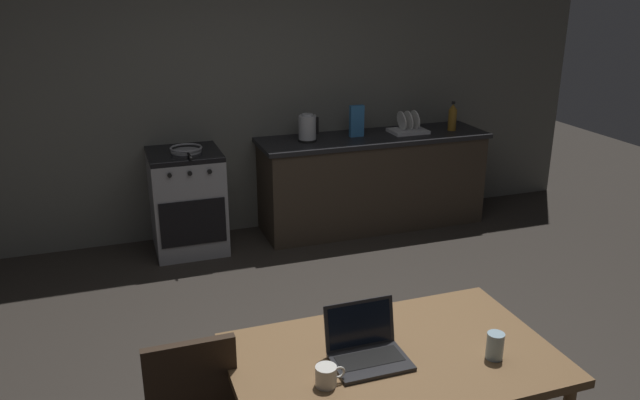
# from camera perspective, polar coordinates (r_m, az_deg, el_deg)

# --- Properties ---
(ground_plane) EXTENTS (12.00, 12.00, 0.00)m
(ground_plane) POSITION_cam_1_polar(r_m,az_deg,el_deg) (3.89, 1.61, -16.30)
(ground_plane) COLOR #2D2823
(back_wall) EXTENTS (6.40, 0.10, 2.73)m
(back_wall) POSITION_cam_1_polar(r_m,az_deg,el_deg) (5.84, -4.80, 10.47)
(back_wall) COLOR #606059
(back_wall) RESTS_ON ground_plane
(kitchen_counter) EXTENTS (2.16, 0.64, 0.88)m
(kitchen_counter) POSITION_cam_1_polar(r_m,az_deg,el_deg) (6.02, 4.72, 1.74)
(kitchen_counter) COLOR #382D23
(kitchen_counter) RESTS_ON ground_plane
(stove_oven) EXTENTS (0.60, 0.62, 0.88)m
(stove_oven) POSITION_cam_1_polar(r_m,az_deg,el_deg) (5.58, -11.87, -0.11)
(stove_oven) COLOR gray
(stove_oven) RESTS_ON ground_plane
(dining_table) EXTENTS (1.40, 0.86, 0.73)m
(dining_table) POSITION_cam_1_polar(r_m,az_deg,el_deg) (2.87, 6.61, -14.83)
(dining_table) COLOR brown
(dining_table) RESTS_ON ground_plane
(laptop) EXTENTS (0.32, 0.27, 0.22)m
(laptop) POSITION_cam_1_polar(r_m,az_deg,el_deg) (2.77, 4.26, -13.29)
(laptop) COLOR #232326
(laptop) RESTS_ON dining_table
(electric_kettle) EXTENTS (0.19, 0.16, 0.25)m
(electric_kettle) POSITION_cam_1_polar(r_m,az_deg,el_deg) (5.65, -1.14, 6.49)
(electric_kettle) COLOR black
(electric_kettle) RESTS_ON kitchen_counter
(bottle) EXTENTS (0.08, 0.08, 0.28)m
(bottle) POSITION_cam_1_polar(r_m,az_deg,el_deg) (6.19, 11.85, 7.35)
(bottle) COLOR #8C601E
(bottle) RESTS_ON kitchen_counter
(frying_pan) EXTENTS (0.27, 0.44, 0.05)m
(frying_pan) POSITION_cam_1_polar(r_m,az_deg,el_deg) (5.42, -11.97, 4.48)
(frying_pan) COLOR gray
(frying_pan) RESTS_ON stove_oven
(coffee_mug) EXTENTS (0.13, 0.09, 0.09)m
(coffee_mug) POSITION_cam_1_polar(r_m,az_deg,el_deg) (2.61, 0.59, -15.56)
(coffee_mug) COLOR silver
(coffee_mug) RESTS_ON dining_table
(drinking_glass) EXTENTS (0.07, 0.07, 0.12)m
(drinking_glass) POSITION_cam_1_polar(r_m,az_deg,el_deg) (2.86, 15.50, -12.54)
(drinking_glass) COLOR #99B7C6
(drinking_glass) RESTS_ON dining_table
(cereal_box) EXTENTS (0.13, 0.05, 0.29)m
(cereal_box) POSITION_cam_1_polar(r_m,az_deg,el_deg) (5.82, 3.32, 7.12)
(cereal_box) COLOR #3372B2
(cereal_box) RESTS_ON kitchen_counter
(dish_rack) EXTENTS (0.34, 0.26, 0.21)m
(dish_rack) POSITION_cam_1_polar(r_m,az_deg,el_deg) (6.04, 7.94, 6.47)
(dish_rack) COLOR silver
(dish_rack) RESTS_ON kitchen_counter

